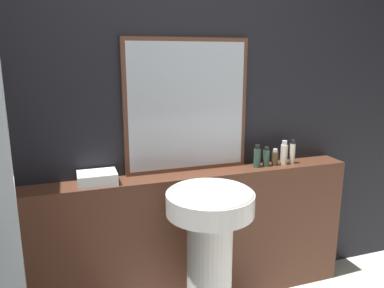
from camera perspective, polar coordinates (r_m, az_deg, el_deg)
The scene contains 10 objects.
wall_back at distance 2.40m, azimuth -3.10°, elevation 3.83°, with size 8.00×0.06×2.50m.
vanity_counter at distance 2.54m, azimuth -2.04°, elevation -14.62°, with size 2.39×0.20×0.91m.
pedestal_sink at distance 2.16m, azimuth 2.69°, elevation -16.10°, with size 0.48×0.48×0.94m.
mirror at distance 2.36m, azimuth -0.73°, elevation 5.75°, with size 0.80×0.03×0.84m.
towel_stack at distance 2.26m, azimuth -14.24°, elevation -5.04°, with size 0.22×0.17×0.07m.
shampoo_bottle at distance 2.54m, azimuth 9.89°, elevation -1.95°, with size 0.05×0.05×0.15m.
conditioner_bottle at distance 2.58m, azimuth 11.25°, elevation -2.00°, with size 0.04×0.04×0.13m.
lotion_bottle at distance 2.61m, azimuth 12.52°, elevation -2.04°, with size 0.04×0.04×0.11m.
body_wash_bottle at distance 2.64m, azimuth 13.84°, elevation -1.40°, with size 0.05×0.05×0.17m.
hand_soap_bottle at distance 2.68m, azimuth 15.05°, elevation -1.25°, with size 0.04×0.04×0.17m.
Camera 1 is at (-0.64, -0.65, 1.65)m, focal length 35.00 mm.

